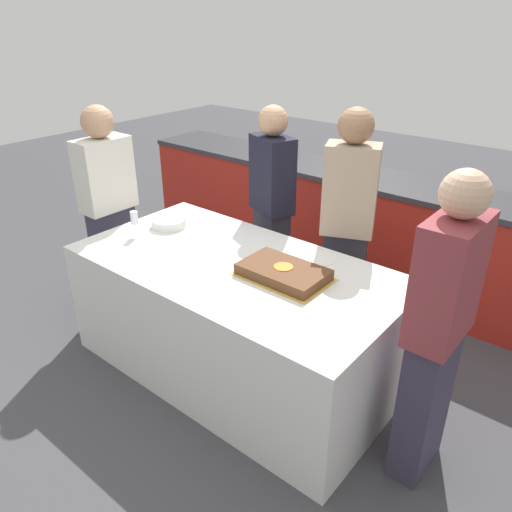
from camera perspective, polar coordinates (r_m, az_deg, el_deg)
The scene contains 11 objects.
ground_plane at distance 3.38m, azimuth -2.16°, elevation -12.46°, with size 14.00×14.00×0.00m, color #424247.
back_counter at distance 4.29m, azimuth 11.97°, elevation 3.16°, with size 4.40×0.58×0.92m.
dining_table at distance 3.15m, azimuth -2.27°, elevation -7.04°, with size 1.99×1.04×0.77m.
cake at distance 2.79m, azimuth 3.13°, elevation -1.86°, with size 0.52×0.34×0.07m.
plate_stack at distance 3.50m, azimuth -9.91°, elevation 3.82°, with size 0.24×0.24×0.06m.
wine_glass at distance 3.36m, azimuth -13.73°, elevation 4.14°, with size 0.06×0.06×0.17m.
side_plate_near_cake at distance 3.03m, azimuth 7.38°, elevation -0.22°, with size 0.21×0.21×0.00m.
person_cutting_cake at distance 3.30m, azimuth 10.37°, elevation 3.42°, with size 0.38×0.32×1.60m.
person_seated_left at distance 3.79m, azimuth -16.39°, elevation 5.18°, with size 0.22×0.38×1.55m.
person_seated_right at distance 2.41m, azimuth 20.04°, elevation -8.27°, with size 0.20×0.39×1.57m.
person_standing_back at distance 3.63m, azimuth 1.81°, elevation 5.38°, with size 0.38×0.31×1.55m.
Camera 1 is at (1.76, -1.95, 2.13)m, focal length 35.00 mm.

